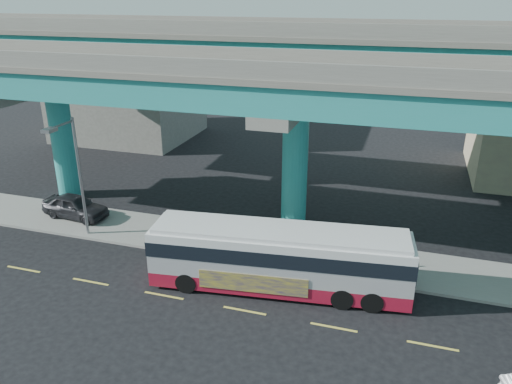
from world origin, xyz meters
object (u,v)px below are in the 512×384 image
(transit_bus, at_px, (279,256))
(stop_sign, at_px, (337,240))
(street_lamp, at_px, (72,162))
(parked_car, at_px, (75,206))

(transit_bus, bearing_deg, stop_sign, 36.50)
(transit_bus, xyz_separation_m, stop_sign, (2.34, 2.21, 0.14))
(stop_sign, bearing_deg, transit_bus, -126.70)
(street_lamp, bearing_deg, transit_bus, -7.05)
(transit_bus, distance_m, parked_car, 14.62)
(street_lamp, xyz_separation_m, stop_sign, (14.41, 0.71, -2.82))
(transit_bus, xyz_separation_m, street_lamp, (-12.07, 1.49, 2.97))
(parked_car, xyz_separation_m, street_lamp, (2.03, -2.26, 3.81))
(parked_car, xyz_separation_m, stop_sign, (16.44, -1.55, 0.98))
(transit_bus, height_order, street_lamp, street_lamp)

